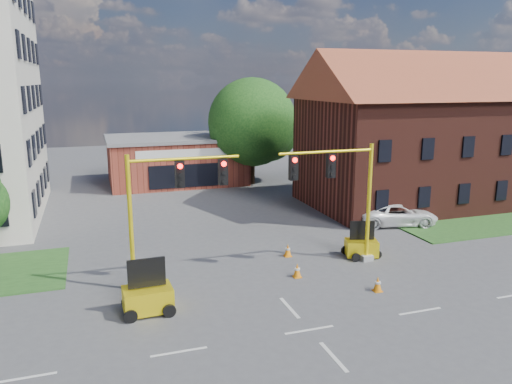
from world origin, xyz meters
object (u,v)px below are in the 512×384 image
at_px(pickup_white, 397,214).
at_px(trailer_west, 148,297).
at_px(signal_mast_east, 341,190).
at_px(signal_mast_west, 167,203).
at_px(trailer_east, 361,246).

bearing_deg(pickup_white, trailer_west, 129.02).
relative_size(signal_mast_east, trailer_west, 2.79).
height_order(signal_mast_east, trailer_west, signal_mast_east).
bearing_deg(trailer_west, signal_mast_west, 60.61).
relative_size(signal_mast_east, trailer_east, 3.21).
xyz_separation_m(signal_mast_east, trailer_east, (1.67, 0.56, -3.33)).
distance_m(signal_mast_west, signal_mast_east, 8.71).
bearing_deg(signal_mast_east, pickup_white, 36.75).
bearing_deg(signal_mast_east, trailer_west, -165.69).
bearing_deg(trailer_east, signal_mast_east, -143.59).
relative_size(trailer_west, pickup_white, 0.42).
height_order(signal_mast_west, trailer_west, signal_mast_west).
xyz_separation_m(signal_mast_west, signal_mast_east, (8.71, 0.00, 0.00)).
xyz_separation_m(signal_mast_west, trailer_east, (10.38, 0.56, -3.33)).
distance_m(trailer_east, pickup_white, 7.07).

